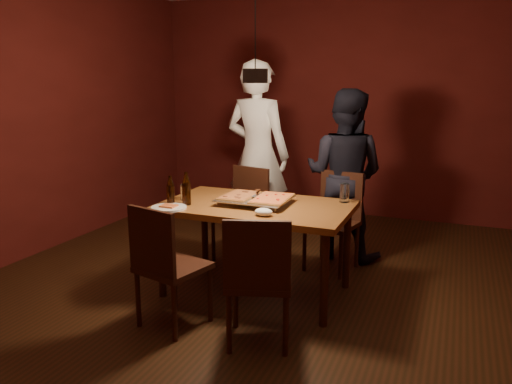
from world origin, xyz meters
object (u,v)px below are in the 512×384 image
at_px(pizza_tray, 255,201).
at_px(diner_dark, 344,175).
at_px(chair_near_right, 258,270).
at_px(beer_bottle_a, 171,190).
at_px(chair_near_left, 164,256).
at_px(diner_white, 257,155).
at_px(plate_slice, 169,207).
at_px(chair_far_right, 336,211).
at_px(dining_table, 256,213).
at_px(pendant_lamp, 255,74).
at_px(chair_far_left, 245,205).
at_px(beer_bottle_b, 186,188).

distance_m(pizza_tray, diner_dark, 1.23).
height_order(chair_near_right, beer_bottle_a, beer_bottle_a).
relative_size(chair_near_left, diner_white, 0.26).
bearing_deg(beer_bottle_a, plate_slice, -65.62).
xyz_separation_m(chair_far_right, beer_bottle_a, (-1.09, -1.09, 0.33)).
xyz_separation_m(beer_bottle_a, plate_slice, (0.06, -0.12, -0.11)).
relative_size(dining_table, diner_dark, 0.91).
relative_size(chair_near_left, pendant_lamp, 0.46).
height_order(chair_near_right, diner_dark, diner_dark).
relative_size(diner_dark, pendant_lamp, 1.50).
height_order(dining_table, pendant_lamp, pendant_lamp).
xyz_separation_m(chair_far_left, chair_near_right, (0.76, -1.54, 0.00)).
height_order(beer_bottle_b, diner_dark, diner_dark).
height_order(beer_bottle_a, diner_white, diner_white).
bearing_deg(chair_far_right, plate_slice, 61.17).
distance_m(chair_near_right, beer_bottle_b, 1.09).
xyz_separation_m(dining_table, beer_bottle_b, (-0.51, -0.22, 0.21)).
xyz_separation_m(chair_far_left, chair_far_right, (0.88, 0.10, 0.00)).
bearing_deg(pizza_tray, chair_far_right, 60.54).
height_order(dining_table, beer_bottle_a, beer_bottle_a).
xyz_separation_m(chair_far_left, plate_slice, (-0.15, -1.11, 0.22)).
height_order(chair_near_left, pizza_tray, chair_near_left).
distance_m(plate_slice, diner_white, 1.58).
xyz_separation_m(dining_table, pizza_tray, (-0.01, 0.01, 0.10)).
distance_m(dining_table, diner_dark, 1.24).
distance_m(chair_far_right, diner_white, 1.08).
bearing_deg(diner_white, dining_table, 118.75).
bearing_deg(chair_near_right, chair_far_left, 98.67).
bearing_deg(pendant_lamp, chair_far_left, 117.95).
bearing_deg(dining_table, chair_far_right, 60.61).
bearing_deg(beer_bottle_b, dining_table, 23.48).
xyz_separation_m(beer_bottle_a, pendant_lamp, (0.71, 0.05, 0.89)).
bearing_deg(beer_bottle_b, chair_near_right, -34.70).
bearing_deg(pendant_lamp, plate_slice, -164.86).
bearing_deg(plate_slice, dining_table, 34.11).
relative_size(pizza_tray, diner_dark, 0.33).
bearing_deg(diner_dark, dining_table, 76.16).
bearing_deg(chair_near_left, beer_bottle_a, 130.27).
height_order(chair_far_right, pendant_lamp, pendant_lamp).
relative_size(chair_far_left, chair_near_right, 0.96).
distance_m(chair_near_left, diner_dark, 2.15).
distance_m(beer_bottle_b, diner_dark, 1.67).
distance_m(beer_bottle_b, plate_slice, 0.22).
xyz_separation_m(dining_table, beer_bottle_a, (-0.63, -0.26, 0.19)).
relative_size(diner_white, diner_dark, 1.17).
xyz_separation_m(diner_white, pendant_lamp, (0.54, -1.38, 0.80)).
bearing_deg(chair_far_left, plate_slice, 95.51).
height_order(beer_bottle_b, plate_slice, beer_bottle_b).
height_order(chair_far_left, chair_near_left, same).
distance_m(pizza_tray, beer_bottle_b, 0.56).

